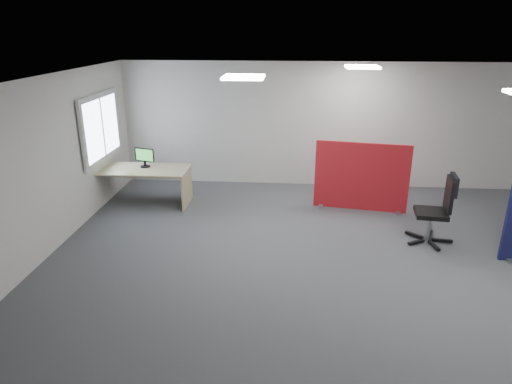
# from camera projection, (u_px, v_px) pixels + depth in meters

# --- Properties ---
(floor) EXTENTS (9.00, 9.00, 0.00)m
(floor) POSITION_uv_depth(u_px,v_px,m) (338.00, 258.00, 7.08)
(floor) COLOR #4F5257
(floor) RESTS_ON ground
(ceiling) EXTENTS (9.00, 7.00, 0.02)m
(ceiling) POSITION_uv_depth(u_px,v_px,m) (350.00, 80.00, 6.15)
(ceiling) COLOR white
(ceiling) RESTS_ON wall_back
(wall_back) EXTENTS (9.00, 0.02, 2.70)m
(wall_back) POSITION_uv_depth(u_px,v_px,m) (328.00, 126.00, 9.89)
(wall_back) COLOR silver
(wall_back) RESTS_ON floor
(wall_front) EXTENTS (9.00, 0.02, 2.70)m
(wall_front) POSITION_uv_depth(u_px,v_px,m) (389.00, 320.00, 3.34)
(wall_front) COLOR silver
(wall_front) RESTS_ON floor
(wall_left) EXTENTS (0.02, 7.00, 2.70)m
(wall_left) POSITION_uv_depth(u_px,v_px,m) (46.00, 167.00, 6.97)
(wall_left) COLOR silver
(wall_left) RESTS_ON floor
(window) EXTENTS (0.06, 1.70, 1.30)m
(window) POSITION_uv_depth(u_px,v_px,m) (101.00, 127.00, 8.77)
(window) COLOR white
(window) RESTS_ON wall_left
(ceiling_lights) EXTENTS (4.10, 4.10, 0.04)m
(ceiling_lights) POSITION_uv_depth(u_px,v_px,m) (368.00, 77.00, 6.76)
(ceiling_lights) COLOR white
(ceiling_lights) RESTS_ON ceiling
(red_divider) EXTENTS (1.76, 0.33, 1.33)m
(red_divider) POSITION_uv_depth(u_px,v_px,m) (361.00, 177.00, 8.73)
(red_divider) COLOR #B01626
(red_divider) RESTS_ON floor
(second_desk) EXTENTS (1.77, 0.88, 0.73)m
(second_desk) POSITION_uv_depth(u_px,v_px,m) (145.00, 176.00, 9.11)
(second_desk) COLOR tan
(second_desk) RESTS_ON floor
(monitor_second) EXTENTS (0.42, 0.19, 0.39)m
(monitor_second) POSITION_uv_depth(u_px,v_px,m) (144.00, 157.00, 9.05)
(monitor_second) COLOR black
(monitor_second) RESTS_ON second_desk
(office_chair) EXTENTS (0.76, 0.77, 1.16)m
(office_chair) POSITION_uv_depth(u_px,v_px,m) (440.00, 205.00, 7.35)
(office_chair) COLOR black
(office_chair) RESTS_ON floor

